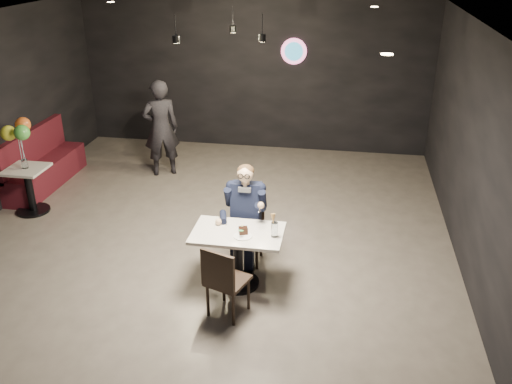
% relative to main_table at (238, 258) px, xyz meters
% --- Properties ---
extents(floor, '(9.00, 9.00, 0.00)m').
position_rel_main_table_xyz_m(floor, '(-0.68, 0.54, -0.38)').
color(floor, slate).
rests_on(floor, ground).
extents(wall_sign, '(0.50, 0.06, 0.50)m').
position_rel_main_table_xyz_m(wall_sign, '(0.12, 5.01, 1.62)').
color(wall_sign, pink).
rests_on(wall_sign, floor).
extents(pendant_lights, '(1.40, 1.20, 0.36)m').
position_rel_main_table_xyz_m(pendant_lights, '(-0.68, 2.54, 2.51)').
color(pendant_lights, black).
rests_on(pendant_lights, floor).
extents(main_table, '(1.10, 0.70, 0.75)m').
position_rel_main_table_xyz_m(main_table, '(0.00, 0.00, 0.00)').
color(main_table, silver).
rests_on(main_table, floor).
extents(chair_far, '(0.42, 0.46, 0.92)m').
position_rel_main_table_xyz_m(chair_far, '(0.00, 0.55, 0.09)').
color(chair_far, black).
rests_on(chair_far, floor).
extents(chair_near, '(0.55, 0.57, 0.92)m').
position_rel_main_table_xyz_m(chair_near, '(0.00, -0.58, 0.09)').
color(chair_near, black).
rests_on(chair_near, floor).
extents(seated_man, '(0.60, 0.80, 1.44)m').
position_rel_main_table_xyz_m(seated_man, '(0.00, 0.55, 0.34)').
color(seated_man, black).
rests_on(seated_man, floor).
extents(dessert_plate, '(0.22, 0.22, 0.01)m').
position_rel_main_table_xyz_m(dessert_plate, '(0.08, -0.11, 0.38)').
color(dessert_plate, white).
rests_on(dessert_plate, main_table).
extents(cake_slice, '(0.12, 0.11, 0.07)m').
position_rel_main_table_xyz_m(cake_slice, '(0.08, -0.05, 0.42)').
color(cake_slice, black).
rests_on(cake_slice, dessert_plate).
extents(mint_leaf, '(0.06, 0.04, 0.01)m').
position_rel_main_table_xyz_m(mint_leaf, '(0.07, -0.13, 0.47)').
color(mint_leaf, '#2C873C').
rests_on(mint_leaf, cake_slice).
extents(sundae_glass, '(0.08, 0.08, 0.19)m').
position_rel_main_table_xyz_m(sundae_glass, '(0.45, -0.04, 0.47)').
color(sundae_glass, silver).
rests_on(sundae_glass, main_table).
extents(wafer_cone, '(0.07, 0.07, 0.12)m').
position_rel_main_table_xyz_m(wafer_cone, '(0.43, -0.05, 0.62)').
color(wafer_cone, tan).
rests_on(wafer_cone, sundae_glass).
extents(booth_bench, '(0.50, 2.00, 1.00)m').
position_rel_main_table_xyz_m(booth_bench, '(-3.93, 2.43, 0.13)').
color(booth_bench, '#4F101D').
rests_on(booth_bench, floor).
extents(side_table, '(0.59, 0.59, 0.73)m').
position_rel_main_table_xyz_m(side_table, '(-3.63, 1.43, -0.01)').
color(side_table, silver).
rests_on(side_table, floor).
extents(balloon_vase, '(0.09, 0.09, 0.14)m').
position_rel_main_table_xyz_m(balloon_vase, '(-3.63, 1.43, 0.45)').
color(balloon_vase, silver).
rests_on(balloon_vase, side_table).
extents(balloon_bunch, '(0.42, 0.42, 0.70)m').
position_rel_main_table_xyz_m(balloon_bunch, '(-3.63, 1.43, 0.88)').
color(balloon_bunch, yellow).
rests_on(balloon_bunch, balloon_vase).
extents(passerby, '(0.76, 0.66, 1.76)m').
position_rel_main_table_xyz_m(passerby, '(-2.07, 3.29, 0.50)').
color(passerby, black).
rests_on(passerby, floor).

